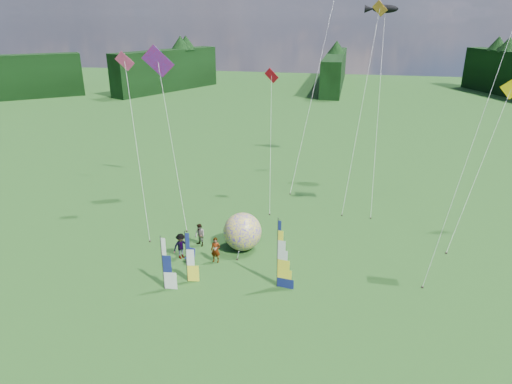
% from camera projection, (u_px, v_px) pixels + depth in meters
% --- Properties ---
extents(ground, '(220.00, 220.00, 0.00)m').
position_uv_depth(ground, '(259.00, 305.00, 26.61)').
color(ground, '#305D22').
rests_on(ground, ground).
extents(treeline_ring, '(210.00, 210.00, 8.00)m').
position_uv_depth(treeline_ring, '(259.00, 245.00, 25.15)').
color(treeline_ring, black).
rests_on(treeline_ring, ground).
extents(feather_banner_main, '(1.24, 0.27, 4.54)m').
position_uv_depth(feather_banner_main, '(277.00, 254.00, 27.65)').
color(feather_banner_main, navy).
rests_on(feather_banner_main, ground).
extents(side_banner_left, '(0.96, 0.26, 3.43)m').
position_uv_depth(side_banner_left, '(186.00, 258.00, 28.39)').
color(side_banner_left, yellow).
rests_on(side_banner_left, ground).
extents(side_banner_far, '(1.04, 0.18, 3.51)m').
position_uv_depth(side_banner_far, '(162.00, 264.00, 27.61)').
color(side_banner_far, white).
rests_on(side_banner_far, ground).
extents(bol_inflatable, '(2.86, 2.86, 2.74)m').
position_uv_depth(bol_inflatable, '(242.00, 232.00, 32.50)').
color(bol_inflatable, '#321BA9').
rests_on(bol_inflatable, ground).
extents(spectator_a, '(0.68, 0.46, 1.82)m').
position_uv_depth(spectator_a, '(216.00, 250.00, 30.94)').
color(spectator_a, '#66594C').
rests_on(spectator_a, ground).
extents(spectator_b, '(0.92, 0.82, 1.72)m').
position_uv_depth(spectator_b, '(200.00, 235.00, 33.12)').
color(spectator_b, '#66594C').
rests_on(spectator_b, ground).
extents(spectator_c, '(1.11, 1.21, 1.86)m').
position_uv_depth(spectator_c, '(181.00, 246.00, 31.43)').
color(spectator_c, '#66594C').
rests_on(spectator_c, ground).
extents(spectator_d, '(1.00, 0.72, 1.58)m').
position_uv_depth(spectator_d, '(239.00, 232.00, 33.66)').
color(spectator_d, '#66594C').
rests_on(spectator_d, ground).
extents(camp_chair, '(0.66, 0.66, 1.01)m').
position_uv_depth(camp_chair, '(190.00, 256.00, 30.96)').
color(camp_chair, navy).
rests_on(camp_chair, ground).
extents(kite_whale, '(8.95, 14.66, 17.71)m').
position_uv_depth(kite_whale, '(379.00, 99.00, 39.92)').
color(kite_whale, black).
rests_on(kite_whale, ground).
extents(kite_rainbow_delta, '(10.45, 13.17, 14.39)m').
position_uv_depth(kite_rainbow_delta, '(171.00, 128.00, 36.89)').
color(kite_rainbow_delta, red).
rests_on(kite_rainbow_delta, ground).
extents(kite_parafoil, '(9.33, 10.23, 19.25)m').
position_uv_depth(kite_parafoil, '(476.00, 128.00, 26.78)').
color(kite_parafoil, red).
rests_on(kite_parafoil, ground).
extents(small_kite_red, '(6.02, 9.26, 11.88)m').
position_uv_depth(small_kite_red, '(271.00, 137.00, 39.29)').
color(small_kite_red, red).
rests_on(small_kite_red, ground).
extents(small_kite_orange, '(7.69, 11.43, 17.43)m').
position_uv_depth(small_kite_orange, '(362.00, 104.00, 38.76)').
color(small_kite_orange, orange).
rests_on(small_kite_orange, ground).
extents(small_kite_yellow, '(7.33, 9.60, 12.00)m').
position_uv_depth(small_kite_yellow, '(481.00, 161.00, 32.69)').
color(small_kite_yellow, yellow).
rests_on(small_kite_yellow, ground).
extents(small_kite_pink, '(6.81, 9.15, 13.70)m').
position_uv_depth(small_kite_pink, '(136.00, 141.00, 34.68)').
color(small_kite_pink, '#D1386A').
rests_on(small_kite_pink, ground).
extents(small_kite_green, '(5.11, 13.74, 18.92)m').
position_uv_depth(small_kite_green, '(314.00, 84.00, 44.33)').
color(small_kite_green, '#3BD057').
rests_on(small_kite_green, ground).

